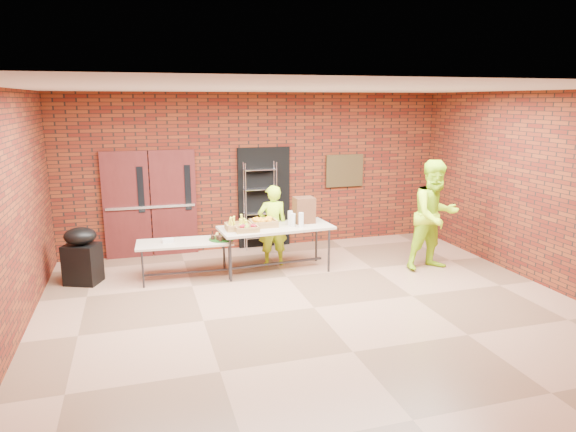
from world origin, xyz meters
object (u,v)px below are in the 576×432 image
Objects in this scene: wire_rack at (260,206)px; volunteer_man at (435,215)px; covered_grill at (82,255)px; table_right at (276,230)px; volunteer_woman at (273,226)px; coffee_dispenser at (304,210)px; table_left at (185,245)px.

volunteer_man reaches higher than wire_rack.
volunteer_man is (6.10, -1.01, 0.52)m from covered_grill.
volunteer_woman reaches higher than table_right.
table_right is at bearing 18.58° from covered_grill.
volunteer_man is at bearing -21.33° from coffee_dispenser.
table_right is (-0.07, -1.49, -0.15)m from wire_rack.
table_left is at bearing 174.75° from table_right.
table_left is at bearing -176.92° from coffee_dispenser.
wire_rack is 3.61m from covered_grill.
volunteer_woman is at bearing 13.72° from table_left.
coffee_dispenser is at bearing 6.37° from table_left.
table_left is 2.25m from coffee_dispenser.
volunteer_woman reaches higher than covered_grill.
table_right is 1.36× the size of volunteer_woman.
wire_rack is at bearing 135.67° from volunteer_man.
table_right is at bearing -165.10° from coffee_dispenser.
wire_rack is at bearing 43.91° from table_left.
wire_rack is 0.88× the size of table_right.
table_right is 0.34m from volunteer_woman.
volunteer_woman is at bearing 81.44° from table_right.
table_left is 1.71m from covered_grill.
volunteer_man is at bearing -18.22° from table_right.
volunteer_man reaches higher than table_left.
volunteer_woman is (-0.55, 0.18, -0.30)m from coffee_dispenser.
coffee_dispenser is (0.58, 0.15, 0.31)m from table_right.
wire_rack is at bearing 83.19° from table_right.
table_left is 1.70× the size of covered_grill.
table_left is 0.82× the size of volunteer_man.
covered_grill is 6.20m from volunteer_man.
table_right is at bearing 86.69° from volunteer_woman.
wire_rack is 1.50m from table_right.
coffee_dispenser is at bearing 21.62° from covered_grill.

